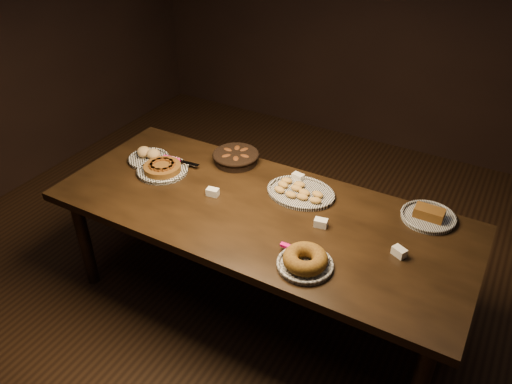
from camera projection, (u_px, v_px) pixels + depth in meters
The scene contains 9 objects.
ground at pixel (259, 302), 3.25m from camera, with size 5.00×5.00×0.00m, color black.
buffet_table at pixel (259, 219), 2.87m from camera, with size 2.40×1.00×0.75m.
apple_tart_plate at pixel (163, 169), 3.15m from camera, with size 0.34×0.33×0.06m.
madeleine_platter at pixel (300, 192), 2.94m from camera, with size 0.41×0.33×0.05m.
bundt_cake_plate at pixel (305, 261), 2.41m from camera, with size 0.30×0.28×0.09m.
croissant_basket at pixel (236, 156), 3.23m from camera, with size 0.36×0.36×0.08m.
bread_roll_plate at pixel (149, 157), 3.26m from camera, with size 0.27×0.27×0.08m.
loaf_plate at pixel (428, 216), 2.74m from camera, with size 0.30×0.30×0.07m.
tent_cards at pixel (271, 199), 2.87m from camera, with size 1.68×0.45×0.04m.
Camera 1 is at (1.11, -1.99, 2.42)m, focal length 35.00 mm.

